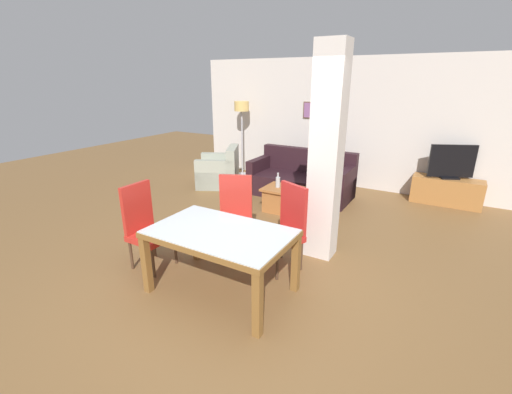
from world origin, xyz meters
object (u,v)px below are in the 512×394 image
at_px(dining_chair_far_right, 286,226).
at_px(dining_chair_far_left, 235,214).
at_px(armchair, 220,172).
at_px(dining_chair_head_left, 146,224).
at_px(dining_table, 221,243).
at_px(bottle, 278,182).
at_px(coffee_table, 283,199).
at_px(floor_lamp, 242,113).
at_px(tv_stand, 446,191).
at_px(tv_screen, 452,162).
at_px(sofa, 301,181).

bearing_deg(dining_chair_far_right, dining_chair_far_left, 23.98).
bearing_deg(armchair, dining_chair_head_left, 173.51).
distance_m(dining_table, bottle, 2.62).
distance_m(dining_table, coffee_table, 2.63).
xyz_separation_m(armchair, floor_lamp, (-0.05, 1.01, 1.19)).
relative_size(dining_chair_head_left, tv_stand, 0.88).
distance_m(dining_chair_far_right, tv_screen, 3.95).
bearing_deg(tv_stand, bottle, -144.28).
relative_size(dining_chair_far_right, sofa, 0.53).
xyz_separation_m(dining_chair_far_left, coffee_table, (-0.11, 1.72, -0.33)).
relative_size(tv_stand, floor_lamp, 0.68).
bearing_deg(tv_stand, dining_chair_far_left, -123.76).
bearing_deg(floor_lamp, sofa, -21.14).
bearing_deg(coffee_table, tv_screen, 36.73).
relative_size(armchair, bottle, 4.47).
xyz_separation_m(dining_table, dining_chair_far_left, (-0.38, 0.84, -0.03)).
bearing_deg(bottle, coffee_table, 5.42).
bearing_deg(coffee_table, floor_lamp, 138.67).
xyz_separation_m(dining_chair_far_right, armchair, (-2.76, 2.43, -0.26)).
bearing_deg(tv_screen, dining_chair_far_right, 41.27).
height_order(dining_chair_head_left, sofa, dining_chair_head_left).
height_order(dining_chair_far_right, dining_chair_far_left, same).
xyz_separation_m(dining_table, dining_chair_far_right, (0.38, 0.84, -0.03)).
relative_size(dining_chair_head_left, armchair, 0.91).
relative_size(sofa, floor_lamp, 1.14).
relative_size(sofa, tv_screen, 2.67).
height_order(dining_table, bottle, dining_table).
xyz_separation_m(dining_chair_head_left, sofa, (0.59, 3.55, -0.25)).
height_order(dining_chair_head_left, dining_chair_far_right, same).
bearing_deg(dining_table, tv_screen, 65.49).
xyz_separation_m(dining_table, bottle, (-0.59, 2.55, -0.05)).
distance_m(sofa, tv_stand, 2.72).
xyz_separation_m(dining_chair_far_right, sofa, (-0.93, 2.71, -0.25)).
distance_m(dining_chair_far_right, bottle, 1.96).
bearing_deg(armchair, dining_chair_far_right, -158.59).
distance_m(dining_chair_far_left, tv_stand, 4.32).
height_order(dining_chair_far_right, tv_screen, tv_screen).
bearing_deg(tv_stand, floor_lamp, -178.09).
height_order(dining_chair_far_right, tv_stand, dining_chair_far_right).
height_order(dining_table, armchair, armchair).
distance_m(dining_table, floor_lamp, 5.01).
bearing_deg(armchair, sofa, -108.50).
bearing_deg(floor_lamp, dining_chair_head_left, -73.14).
bearing_deg(dining_chair_far_left, floor_lamp, -83.10).
relative_size(dining_table, dining_chair_far_left, 1.42).
distance_m(dining_chair_head_left, coffee_table, 2.66).
height_order(dining_table, floor_lamp, floor_lamp).
xyz_separation_m(sofa, tv_screen, (2.58, 0.88, 0.51)).
relative_size(tv_stand, tv_screen, 1.60).
bearing_deg(dining_table, dining_chair_head_left, 180.00).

